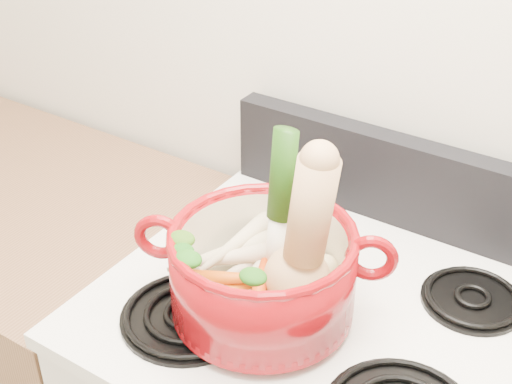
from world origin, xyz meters
The scene contains 21 objects.
wall_back centered at (0.00, 1.75, 1.30)m, with size 3.50×0.02×2.60m, color silver.
cooktop centered at (0.00, 1.40, 0.93)m, with size 0.78×0.67×0.03m, color white.
control_backsplash centered at (0.00, 1.70, 1.04)m, with size 0.76×0.05×0.18m, color black.
burner_front_left centered at (-0.19, 1.24, 0.96)m, with size 0.22×0.22×0.02m, color black.
burner_back_left centered at (-0.19, 1.54, 0.96)m, with size 0.17×0.17×0.02m, color black.
burner_back_right centered at (0.19, 1.54, 0.96)m, with size 0.17×0.17×0.02m, color black.
dutch_oven centered at (-0.09, 1.32, 1.04)m, with size 0.30×0.30×0.15m, color maroon.
pot_handle_left centered at (-0.25, 1.25, 1.09)m, with size 0.08×0.08×0.02m, color maroon.
pot_handle_right centered at (0.06, 1.38, 1.09)m, with size 0.08×0.08×0.02m, color maroon.
squash centered at (-0.04, 1.33, 1.13)m, with size 0.11×0.11×0.27m, color tan, non-canonical shape.
leek centered at (-0.10, 1.37, 1.14)m, with size 0.04×0.04×0.28m, color white.
ginger centered at (-0.06, 1.40, 1.02)m, with size 0.09×0.06×0.05m, color tan.
parsnip_0 centered at (-0.13, 1.36, 1.02)m, with size 0.04×0.04×0.22m, color beige.
parsnip_1 centered at (-0.18, 1.34, 1.03)m, with size 0.04×0.04×0.20m, color beige.
parsnip_2 centered at (-0.11, 1.36, 1.03)m, with size 0.04×0.04×0.20m, color beige.
parsnip_3 centered at (-0.17, 1.32, 1.03)m, with size 0.04×0.04×0.16m, color beige.
parsnip_4 centered at (-0.17, 1.36, 1.05)m, with size 0.04×0.04×0.20m, color beige.
carrot_0 centered at (-0.12, 1.28, 1.02)m, with size 0.03×0.03×0.17m, color #C35609.
carrot_1 centered at (-0.15, 1.26, 1.02)m, with size 0.03×0.03×0.13m, color #D2450A.
carrot_2 centered at (-0.09, 1.30, 1.03)m, with size 0.03×0.03×0.17m, color #C73A09.
carrot_3 centered at (-0.13, 1.28, 1.04)m, with size 0.03×0.03×0.15m, color #B74A09.
Camera 1 is at (0.39, 0.56, 1.76)m, focal length 50.00 mm.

